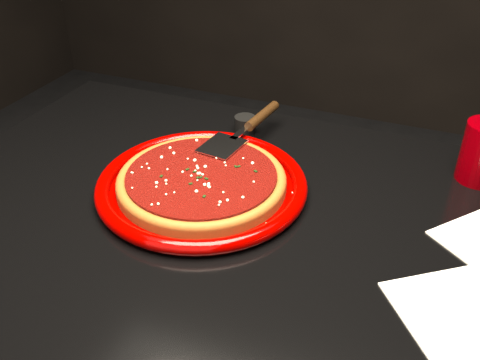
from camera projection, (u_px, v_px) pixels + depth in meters
name	position (u px, v px, depth m)	size (l,w,h in m)	color
plate	(202.00, 185.00, 0.94)	(0.37, 0.37, 0.03)	#760000
pizza_crust	(202.00, 183.00, 0.93)	(0.30, 0.30, 0.01)	brown
pizza_crust_rim	(202.00, 179.00, 0.93)	(0.30, 0.30, 0.02)	brown
pizza_sauce	(202.00, 176.00, 0.93)	(0.26, 0.26, 0.01)	#660C08
parmesan_dusting	(201.00, 173.00, 0.92)	(0.25, 0.25, 0.01)	#F1E7C1
basil_flecks	(201.00, 173.00, 0.92)	(0.23, 0.23, 0.00)	black
pizza_server	(245.00, 129.00, 1.05)	(0.08, 0.29, 0.02)	silver
napkin_a	(470.00, 318.00, 0.69)	(0.18, 0.18, 0.00)	white
ramekin	(245.00, 124.00, 1.12)	(0.04, 0.04, 0.03)	black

